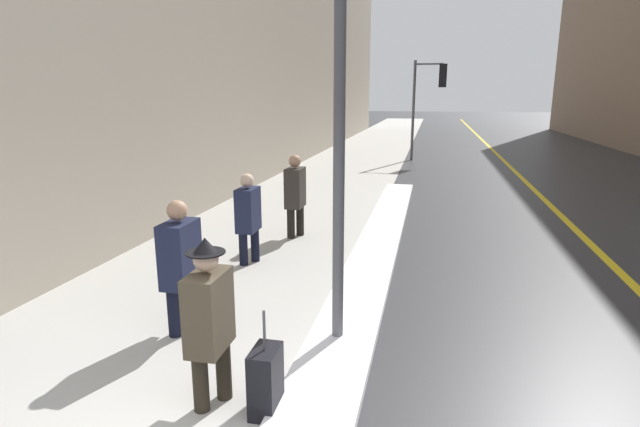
{
  "coord_description": "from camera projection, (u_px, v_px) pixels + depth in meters",
  "views": [
    {
      "loc": [
        1.08,
        -2.59,
        2.67
      ],
      "look_at": [
        -0.4,
        4.0,
        1.05
      ],
      "focal_mm": 28.0,
      "sensor_mm": 36.0,
      "label": 1
    }
  ],
  "objects": [
    {
      "name": "pedestrian_trailing",
      "position": [
        295.0,
        192.0,
        9.36
      ],
      "size": [
        0.3,
        0.51,
        1.58
      ],
      "rotation": [
        0.0,
        0.0,
        -1.56
      ],
      "color": "black",
      "rests_on": "ground"
    },
    {
      "name": "pedestrian_nearside",
      "position": [
        181.0,
        261.0,
        5.55
      ],
      "size": [
        0.3,
        0.71,
        1.55
      ],
      "rotation": [
        0.0,
        0.0,
        -1.56
      ],
      "color": "black",
      "rests_on": "ground"
    },
    {
      "name": "sidewalk_slab",
      "position": [
        343.0,
        170.0,
        17.97
      ],
      "size": [
        4.0,
        80.0,
        0.01
      ],
      "color": "#B2AFA8",
      "rests_on": "ground"
    },
    {
      "name": "snow_bank_curb",
      "position": [
        375.0,
        252.0,
        8.48
      ],
      "size": [
        0.74,
        12.9,
        0.1
      ],
      "color": "white",
      "rests_on": "ground"
    },
    {
      "name": "lamp_post",
      "position": [
        339.0,
        109.0,
        4.9
      ],
      "size": [
        0.28,
        0.28,
        4.14
      ],
      "color": "#515156",
      "rests_on": "ground"
    },
    {
      "name": "pedestrian_in_glasses",
      "position": [
        209.0,
        317.0,
        4.21
      ],
      "size": [
        0.33,
        0.47,
        1.54
      ],
      "rotation": [
        0.0,
        0.0,
        -1.56
      ],
      "color": "#2A241B",
      "rests_on": "ground"
    },
    {
      "name": "rolling_suitcase",
      "position": [
        266.0,
        382.0,
        4.21
      ],
      "size": [
        0.22,
        0.36,
        0.95
      ],
      "rotation": [
        0.0,
        0.0,
        -1.56
      ],
      "color": "black",
      "rests_on": "ground"
    },
    {
      "name": "road_centre_stripe",
      "position": [
        520.0,
        176.0,
        16.69
      ],
      "size": [
        0.16,
        80.0,
        0.0
      ],
      "color": "gold",
      "rests_on": "ground"
    },
    {
      "name": "traffic_light_near",
      "position": [
        431.0,
        89.0,
        19.96
      ],
      "size": [
        1.31,
        0.32,
        3.99
      ],
      "rotation": [
        0.0,
        0.0,
        -0.03
      ],
      "color": "#515156",
      "rests_on": "ground"
    },
    {
      "name": "pedestrian_with_shoulder_bag",
      "position": [
        249.0,
        215.0,
        7.89
      ],
      "size": [
        0.28,
        0.69,
        1.47
      ],
      "rotation": [
        0.0,
        0.0,
        -1.56
      ],
      "color": "black",
      "rests_on": "ground"
    }
  ]
}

